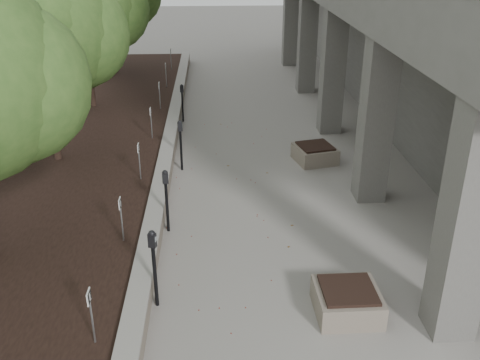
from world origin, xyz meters
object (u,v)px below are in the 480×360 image
object	(u,v)px
parking_meter_4	(181,145)
parking_meter_5	(182,103)
parking_meter_3	(167,201)
planter_back	(315,153)
planter_front	(347,301)
parking_meter_2	(155,269)
crabapple_tree_4	(85,29)
crabapple_tree_5	(109,9)
crabapple_tree_3	(43,60)

from	to	relation	value
parking_meter_4	parking_meter_5	bearing A→B (deg)	79.09
parking_meter_3	planter_back	distance (m)	5.57
parking_meter_3	planter_back	xyz separation A→B (m)	(3.99, 3.85, -0.49)
parking_meter_3	planter_front	bearing A→B (deg)	-51.61
parking_meter_2	parking_meter_4	size ratio (longest dim) A/B	1.05
crabapple_tree_4	crabapple_tree_5	size ratio (longest dim) A/B	1.00
crabapple_tree_4	parking_meter_4	bearing A→B (deg)	-55.95
parking_meter_3	planter_front	xyz separation A→B (m)	(3.34, -3.04, -0.49)
crabapple_tree_3	parking_meter_5	xyz separation A→B (m)	(3.25, 4.23, -2.45)
parking_meter_5	planter_back	xyz separation A→B (m)	(4.01, -3.84, -0.42)
parking_meter_5	planter_back	world-z (taller)	parking_meter_5
crabapple_tree_4	planter_front	distance (m)	13.57
crabapple_tree_4	planter_back	xyz separation A→B (m)	(7.26, -4.61, -2.87)
parking_meter_5	parking_meter_3	bearing A→B (deg)	-84.89
planter_back	crabapple_tree_3	bearing A→B (deg)	-176.96
crabapple_tree_3	crabapple_tree_4	world-z (taller)	same
crabapple_tree_4	parking_meter_3	size ratio (longest dim) A/B	3.65
planter_back	parking_meter_5	bearing A→B (deg)	136.23
parking_meter_4	planter_front	bearing A→B (deg)	-76.74
crabapple_tree_5	parking_meter_3	bearing A→B (deg)	-76.36
planter_back	parking_meter_2	bearing A→B (deg)	-121.68
crabapple_tree_3	parking_meter_3	xyz separation A→B (m)	(3.27, -3.46, -2.37)
crabapple_tree_3	planter_back	distance (m)	7.82
crabapple_tree_4	parking_meter_5	world-z (taller)	crabapple_tree_4
crabapple_tree_4	crabapple_tree_3	bearing A→B (deg)	-90.00
parking_meter_2	parking_meter_4	world-z (taller)	parking_meter_2
crabapple_tree_5	crabapple_tree_4	bearing A→B (deg)	-90.00
parking_meter_2	planter_front	world-z (taller)	parking_meter_2
crabapple_tree_4	parking_meter_4	xyz separation A→B (m)	(3.41, -5.05, -2.39)
parking_meter_4	planter_front	xyz separation A→B (m)	(3.19, -6.46, -0.48)
parking_meter_4	planter_back	world-z (taller)	parking_meter_4
parking_meter_2	parking_meter_3	distance (m)	2.65
crabapple_tree_4	parking_meter_5	xyz separation A→B (m)	(3.25, -0.77, -2.45)
crabapple_tree_3	planter_front	size ratio (longest dim) A/B	4.94
crabapple_tree_4	crabapple_tree_5	world-z (taller)	same
parking_meter_2	parking_meter_5	size ratio (longest dim) A/B	1.15
parking_meter_5	planter_front	distance (m)	11.25
crabapple_tree_5	parking_meter_4	xyz separation A→B (m)	(3.41, -10.05, -2.39)
parking_meter_3	parking_meter_5	world-z (taller)	parking_meter_3
parking_meter_5	planter_front	xyz separation A→B (m)	(3.35, -10.73, -0.42)
parking_meter_2	crabapple_tree_3	bearing A→B (deg)	135.76
parking_meter_5	planter_front	bearing A→B (deg)	-67.67
crabapple_tree_3	parking_meter_4	bearing A→B (deg)	-0.77
parking_meter_3	parking_meter_2	bearing A→B (deg)	-99.64
crabapple_tree_3	crabapple_tree_5	xyz separation A→B (m)	(0.00, 10.00, 0.00)
crabapple_tree_5	parking_meter_4	size ratio (longest dim) A/B	3.71
crabapple_tree_4	parking_meter_4	world-z (taller)	crabapple_tree_4
parking_meter_3	crabapple_tree_4	bearing A→B (deg)	101.85
crabapple_tree_5	planter_front	xyz separation A→B (m)	(6.60, -16.50, -2.86)
crabapple_tree_3	parking_meter_4	world-z (taller)	crabapple_tree_3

